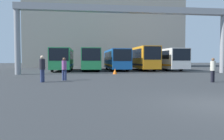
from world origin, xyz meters
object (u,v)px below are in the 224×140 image
(bus_slot_2, at_px, (116,59))
(bus_slot_3, at_px, (141,57))
(bus_slot_4, at_px, (164,58))
(bus_slot_1, at_px, (90,58))
(pedestrian_near_left, at_px, (42,68))
(pedestrian_far_center, at_px, (64,68))
(traffic_cone, at_px, (115,71))
(bus_slot_0, at_px, (63,58))
(pedestrian_mid_right, at_px, (213,69))

(bus_slot_2, xyz_separation_m, bus_slot_3, (3.82, 0.36, 0.21))
(bus_slot_2, distance_m, bus_slot_4, 7.69)
(bus_slot_3, bearing_deg, bus_slot_1, 177.32)
(pedestrian_near_left, height_order, pedestrian_far_center, pedestrian_near_left)
(bus_slot_3, bearing_deg, bus_slot_4, 6.60)
(bus_slot_3, distance_m, traffic_cone, 10.22)
(bus_slot_1, height_order, pedestrian_far_center, bus_slot_1)
(bus_slot_1, xyz_separation_m, traffic_cone, (2.45, -9.00, -1.47))
(bus_slot_4, height_order, pedestrian_far_center, bus_slot_4)
(bus_slot_0, height_order, bus_slot_2, bus_slot_0)
(bus_slot_3, bearing_deg, pedestrian_far_center, -123.19)
(bus_slot_0, xyz_separation_m, bus_slot_1, (3.82, 0.92, 0.01))
(bus_slot_2, relative_size, bus_slot_3, 0.94)
(pedestrian_mid_right, distance_m, traffic_cone, 10.84)
(pedestrian_near_left, bearing_deg, bus_slot_0, 20.30)
(bus_slot_1, relative_size, pedestrian_far_center, 6.97)
(bus_slot_3, height_order, bus_slot_4, bus_slot_3)
(bus_slot_3, relative_size, pedestrian_mid_right, 6.65)
(bus_slot_1, relative_size, pedestrian_near_left, 6.47)
(bus_slot_0, distance_m, pedestrian_mid_right, 21.03)
(pedestrian_mid_right, bearing_deg, bus_slot_4, 46.83)
(pedestrian_near_left, relative_size, pedestrian_far_center, 1.08)
(bus_slot_4, relative_size, pedestrian_near_left, 6.56)
(bus_slot_1, distance_m, traffic_cone, 9.44)
(bus_slot_3, distance_m, pedestrian_mid_right, 18.01)
(bus_slot_0, bearing_deg, bus_slot_3, 2.83)
(bus_slot_2, height_order, pedestrian_far_center, bus_slot_2)
(bus_slot_1, height_order, bus_slot_4, bus_slot_4)
(pedestrian_mid_right, bearing_deg, traffic_cone, 88.15)
(bus_slot_4, relative_size, traffic_cone, 20.40)
(pedestrian_mid_right, bearing_deg, pedestrian_near_left, 140.19)
(pedestrian_far_center, xyz_separation_m, traffic_cone, (4.81, 6.66, -0.61))
(bus_slot_2, bearing_deg, pedestrian_far_center, -112.48)
(bus_slot_1, distance_m, bus_slot_2, 3.89)
(bus_slot_0, bearing_deg, bus_slot_4, 3.78)
(pedestrian_mid_right, bearing_deg, bus_slot_2, 70.83)
(bus_slot_0, relative_size, bus_slot_4, 0.83)
(pedestrian_far_center, bearing_deg, bus_slot_1, -90.78)
(bus_slot_0, relative_size, traffic_cone, 16.99)
(bus_slot_0, distance_m, bus_slot_4, 15.33)
(pedestrian_far_center, height_order, traffic_cone, pedestrian_far_center)
(bus_slot_3, bearing_deg, traffic_cone, -121.02)
(bus_slot_4, bearing_deg, bus_slot_1, -179.58)
(bus_slot_3, bearing_deg, pedestrian_near_left, -124.74)
(bus_slot_2, height_order, bus_slot_3, bus_slot_3)
(bus_slot_3, relative_size, bus_slot_4, 0.93)
(pedestrian_mid_right, xyz_separation_m, pedestrian_far_center, (-10.30, 2.67, 0.01))
(bus_slot_1, bearing_deg, bus_slot_2, -10.59)
(bus_slot_3, relative_size, pedestrian_far_center, 6.55)
(bus_slot_0, height_order, bus_slot_1, bus_slot_1)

